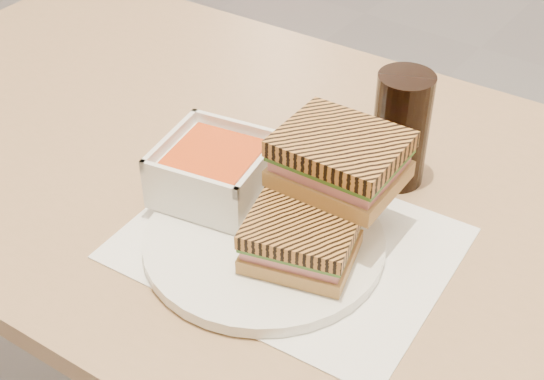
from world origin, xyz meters
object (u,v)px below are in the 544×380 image
Objects in this scene: cola_glass at (401,129)px; main_table at (236,226)px; plate at (264,242)px; panini_lower at (301,239)px; soup_bowl at (215,172)px.

main_table is at bearing -154.70° from cola_glass.
plate reaches higher than main_table.
panini_lower is 0.93× the size of cola_glass.
main_table is 0.21m from plate.
cola_glass is (0.00, 0.20, 0.03)m from panini_lower.
panini_lower is at bearing -90.65° from cola_glass.
plate is at bearing -104.90° from cola_glass.
main_table is at bearing 139.88° from plate.
cola_glass reaches higher than plate.
panini_lower is (0.14, -0.03, -0.00)m from soup_bowl.
cola_glass reaches higher than main_table.
cola_glass is (0.15, 0.17, 0.03)m from soup_bowl.
panini_lower is at bearing -13.14° from soup_bowl.
soup_bowl is (0.04, -0.08, 0.16)m from main_table.
cola_glass is at bearing 25.30° from main_table.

